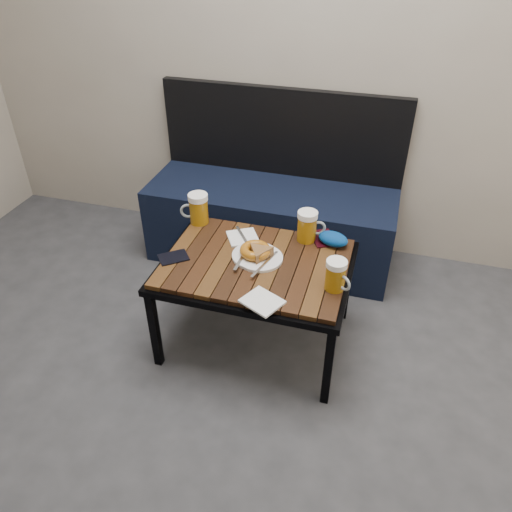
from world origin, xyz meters
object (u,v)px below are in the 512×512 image
(beer_mug_right, at_px, (336,275))
(plate_bagel, at_px, (255,253))
(cafe_table, at_px, (256,269))
(plate_pie, at_px, (260,255))
(beer_mug_left, at_px, (198,208))
(bench, at_px, (272,215))
(beer_mug_centre, at_px, (308,226))
(passport_burgundy, at_px, (323,238))
(passport_navy, at_px, (173,257))
(knit_pouch, at_px, (333,239))

(beer_mug_right, relative_size, plate_bagel, 0.50)
(cafe_table, bearing_deg, plate_bagel, 112.36)
(beer_mug_right, xyz_separation_m, plate_pie, (-0.35, 0.11, -0.05))
(beer_mug_left, height_order, beer_mug_right, beer_mug_left)
(plate_pie, height_order, plate_bagel, same)
(cafe_table, height_order, beer_mug_left, beer_mug_left)
(bench, relative_size, cafe_table, 1.67)
(beer_mug_centre, distance_m, passport_burgundy, 0.11)
(plate_pie, bearing_deg, passport_navy, -165.42)
(passport_burgundy, bearing_deg, passport_navy, 179.86)
(cafe_table, height_order, passport_burgundy, passport_burgundy)
(cafe_table, bearing_deg, passport_burgundy, 45.75)
(plate_pie, distance_m, passport_burgundy, 0.34)
(plate_pie, bearing_deg, cafe_table, -125.40)
(bench, relative_size, passport_navy, 11.10)
(beer_mug_left, bearing_deg, bench, -132.49)
(cafe_table, bearing_deg, plate_pie, 54.60)
(beer_mug_centre, distance_m, plate_pie, 0.28)
(beer_mug_left, height_order, beer_mug_centre, beer_mug_left)
(beer_mug_centre, distance_m, passport_navy, 0.63)
(plate_bagel, bearing_deg, beer_mug_centre, 46.50)
(cafe_table, relative_size, knit_pouch, 5.95)
(passport_burgundy, bearing_deg, knit_pouch, -63.61)
(bench, bearing_deg, beer_mug_right, -59.72)
(beer_mug_right, bearing_deg, plate_bagel, -162.55)
(bench, relative_size, beer_mug_left, 9.11)
(cafe_table, xyz_separation_m, plate_bagel, (-0.01, 0.03, 0.07))
(beer_mug_right, distance_m, passport_navy, 0.73)
(beer_mug_centre, height_order, plate_pie, beer_mug_centre)
(bench, height_order, passport_navy, bench)
(knit_pouch, bearing_deg, passport_navy, -155.40)
(beer_mug_right, height_order, plate_bagel, beer_mug_right)
(beer_mug_centre, xyz_separation_m, knit_pouch, (0.12, -0.01, -0.04))
(passport_burgundy, bearing_deg, plate_pie, -163.88)
(passport_navy, height_order, passport_burgundy, same)
(cafe_table, xyz_separation_m, passport_navy, (-0.36, -0.08, 0.05))
(plate_pie, height_order, passport_navy, plate_pie)
(knit_pouch, bearing_deg, plate_pie, -144.58)
(plate_bagel, height_order, passport_burgundy, plate_bagel)
(beer_mug_centre, bearing_deg, plate_pie, -149.44)
(plate_pie, bearing_deg, knit_pouch, 35.42)
(bench, bearing_deg, plate_pie, -79.64)
(beer_mug_right, height_order, knit_pouch, beer_mug_right)
(plate_bagel, xyz_separation_m, passport_burgundy, (0.27, 0.23, -0.02))
(bench, bearing_deg, plate_bagel, -81.47)
(passport_burgundy, bearing_deg, beer_mug_right, -101.86)
(cafe_table, relative_size, beer_mug_centre, 5.63)
(plate_bagel, distance_m, knit_pouch, 0.37)
(plate_pie, distance_m, passport_navy, 0.39)
(plate_pie, bearing_deg, passport_burgundy, 45.17)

